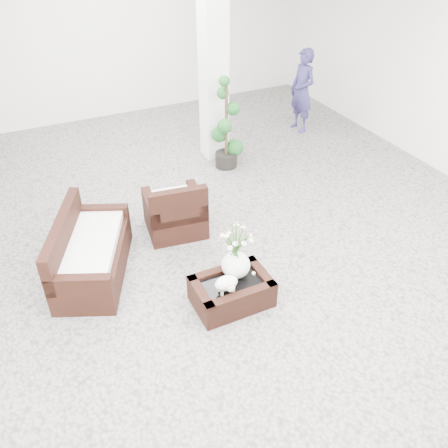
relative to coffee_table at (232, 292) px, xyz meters
name	(u,v)px	position (x,y,z in m)	size (l,w,h in m)	color
ground	(221,258)	(0.24, 0.81, -0.16)	(11.00, 11.00, 0.00)	gray
column	(213,59)	(1.44, 3.61, 1.59)	(0.40, 0.40, 3.50)	white
coffee_table	(232,292)	(0.00, 0.00, 0.00)	(0.90, 0.60, 0.31)	black
sheep_figurine	(226,284)	(-0.12, -0.10, 0.26)	(0.28, 0.23, 0.21)	white
planter_narcissus	(236,249)	(0.10, 0.10, 0.56)	(0.44, 0.44, 0.80)	white
tealight	(254,273)	(0.30, 0.02, 0.17)	(0.04, 0.04, 0.03)	white
armchair	(174,205)	(-0.07, 1.68, 0.27)	(0.79, 0.76, 0.85)	black
loveseat	(91,247)	(-1.34, 1.24, 0.26)	(1.55, 0.75, 0.83)	black
topiary	(226,124)	(1.44, 3.11, 0.65)	(0.43, 0.43, 1.61)	#17491B
shopper	(302,91)	(3.48, 3.88, 0.65)	(0.59, 0.39, 1.62)	navy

